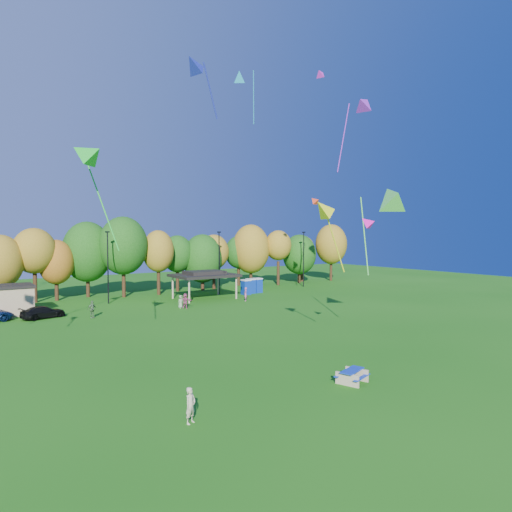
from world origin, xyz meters
TOP-DOWN VIEW (x-y plane):
  - ground at (0.00, 0.00)m, footprint 160.00×160.00m
  - tree_line at (-1.03, 45.51)m, footprint 93.57×10.55m
  - lamp_posts at (2.00, 40.00)m, footprint 64.50×0.25m
  - utility_building at (-10.00, 38.00)m, footprint 6.30×4.30m
  - pavilion at (14.00, 37.00)m, footprint 8.20×6.20m
  - porta_potties at (22.18, 37.80)m, footprint 3.75×1.97m
  - picnic_table at (4.86, 1.24)m, footprint 2.19×1.99m
  - kite_flyer at (-5.59, 1.42)m, footprint 0.73×0.63m
  - car_d at (-6.57, 33.78)m, footprint 4.76×2.96m
  - far_person_1 at (7.98, 31.62)m, footprint 0.86×0.69m
  - far_person_3 at (-2.34, 31.03)m, footprint 1.17×0.83m
  - far_person_4 at (17.38, 32.04)m, footprint 0.75×0.78m
  - far_person_5 at (8.39, 31.20)m, footprint 1.32×1.68m
  - kite_0 at (14.57, 28.93)m, footprint 2.87×3.63m
  - kite_4 at (16.43, 16.75)m, footprint 1.58×1.43m
  - kite_5 at (25.26, 27.68)m, footprint 1.39×1.67m
  - kite_8 at (15.56, 7.36)m, footprint 3.89×4.99m
  - kite_9 at (9.58, 4.56)m, footprint 1.35×1.49m
  - kite_10 at (-7.14, 13.80)m, footprint 3.96×3.70m
  - kite_11 at (21.86, 16.02)m, footprint 5.17×2.76m
  - kite_14 at (0.40, 12.69)m, footprint 3.01×1.97m
  - kite_15 at (7.41, 6.60)m, footprint 3.47×1.85m

SIDE VIEW (x-z plane):
  - ground at x=0.00m, z-range 0.00..0.00m
  - picnic_table at x=4.86m, z-range 0.06..0.85m
  - car_d at x=-6.57m, z-range 0.00..1.29m
  - far_person_1 at x=7.98m, z-range 0.00..1.54m
  - kite_flyer at x=-5.59m, z-range 0.00..1.70m
  - far_person_5 at x=8.39m, z-range 0.00..1.78m
  - far_person_4 at x=17.38m, z-range 0.00..1.79m
  - far_person_3 at x=-2.34m, z-range 0.00..1.84m
  - porta_potties at x=22.18m, z-range 0.01..2.19m
  - utility_building at x=-10.00m, z-range 0.01..3.26m
  - pavilion at x=14.00m, z-range 1.34..5.11m
  - lamp_posts at x=2.00m, z-range 0.36..9.45m
  - tree_line at x=-1.03m, z-range 0.34..11.49m
  - kite_9 at x=9.58m, z-range 9.00..10.22m
  - kite_15 at x=7.41m, z-range 7.72..13.31m
  - kite_8 at x=15.56m, z-range 7.73..15.88m
  - kite_5 at x=25.26m, z-range 12.37..13.86m
  - kite_10 at x=-7.14m, z-range 10.18..17.81m
  - kite_14 at x=0.40m, z-range 18.64..23.32m
  - kite_11 at x=21.86m, z-range 17.98..26.68m
  - kite_4 at x=16.43m, z-range 23.91..25.23m
  - kite_0 at x=14.57m, z-range 24.09..30.62m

